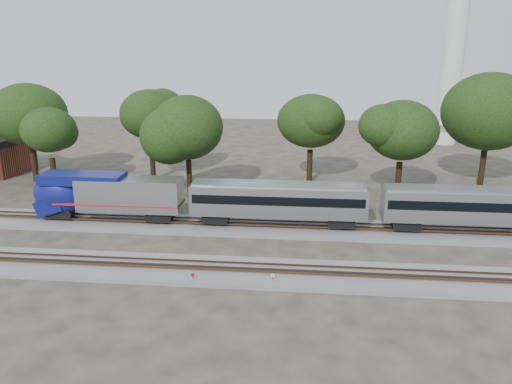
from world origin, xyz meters
TOP-DOWN VIEW (x-y plane):
  - ground at (0.00, 0.00)m, footprint 160.00×160.00m
  - track_far at (0.00, 6.00)m, footprint 160.00×5.00m
  - track_near at (0.00, -4.00)m, footprint 160.00×5.00m
  - switch_stand_red at (1.41, -6.00)m, footprint 0.28×0.10m
  - switch_stand_white at (7.30, -5.53)m, footprint 0.29×0.06m
  - switch_lever at (5.34, -6.05)m, footprint 0.58×0.48m
  - tree_1 at (-25.42, 20.79)m, footprint 8.84×8.84m
  - tree_2 at (-20.71, 16.68)m, footprint 7.58×7.58m
  - tree_3 at (-10.28, 22.67)m, footprint 8.80×8.80m
  - tree_4 at (-3.82, 15.77)m, footprint 8.31×8.31m
  - tree_5 at (10.08, 23.52)m, footprint 8.08×8.08m
  - tree_6 at (20.18, 17.62)m, footprint 8.07×8.07m
  - tree_7 at (31.43, 23.75)m, footprint 9.52×9.52m

SIDE VIEW (x-z plane):
  - ground at x=0.00m, z-range 0.00..0.00m
  - switch_lever at x=5.34m, z-range 0.00..0.30m
  - track_far at x=0.00m, z-range -0.16..0.57m
  - track_near at x=0.00m, z-range -0.16..0.57m
  - switch_stand_red at x=1.41m, z-range 0.12..1.02m
  - switch_stand_white at x=7.30m, z-range 0.13..1.03m
  - tree_2 at x=-20.71m, z-range 2.09..12.77m
  - tree_6 at x=20.18m, z-range 2.23..13.61m
  - tree_5 at x=10.08m, z-range 2.24..13.63m
  - tree_4 at x=-3.82m, z-range 2.30..14.01m
  - tree_3 at x=-10.28m, z-range 2.44..14.85m
  - tree_1 at x=-25.42m, z-range 2.45..14.91m
  - tree_7 at x=31.43m, z-range 2.64..16.07m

